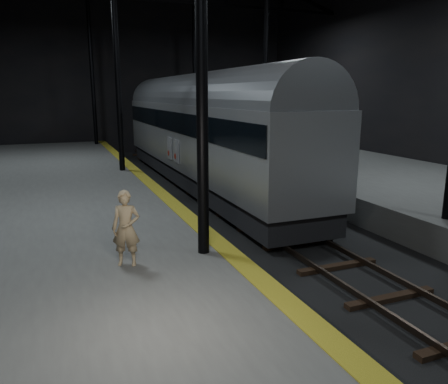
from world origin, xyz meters
TOP-DOWN VIEW (x-y plane):
  - ground at (0.00, 0.00)m, footprint 44.00×44.00m
  - platform_left at (-7.50, 0.00)m, footprint 9.00×43.80m
  - platform_right at (7.50, 0.00)m, footprint 9.00×43.80m
  - tactile_strip at (-3.25, 0.00)m, footprint 0.50×43.80m
  - track at (0.00, 0.00)m, footprint 2.40×43.00m
  - train at (-0.00, 7.46)m, footprint 3.06×20.43m
  - woman at (-5.58, -4.12)m, footprint 0.70×0.58m

SIDE VIEW (x-z plane):
  - ground at x=0.00m, z-range 0.00..0.00m
  - track at x=0.00m, z-range -0.05..0.19m
  - platform_left at x=-7.50m, z-range 0.00..1.00m
  - platform_right at x=7.50m, z-range 0.00..1.00m
  - tactile_strip at x=-3.25m, z-range 1.00..1.01m
  - woman at x=-5.58m, z-range 1.00..2.64m
  - train at x=0.00m, z-range 0.32..5.78m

